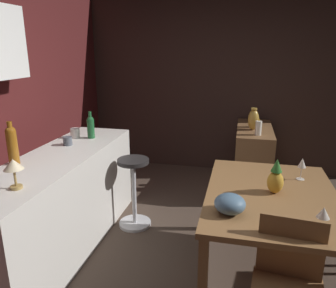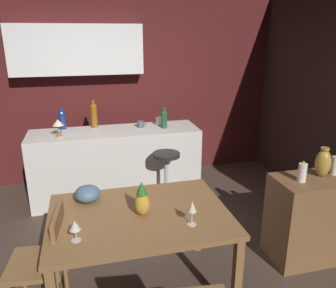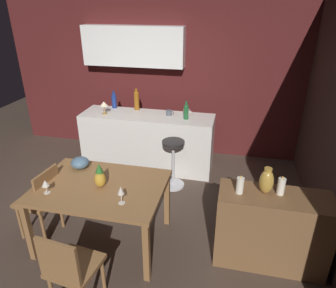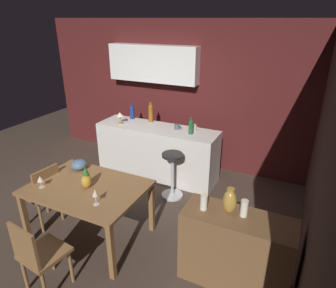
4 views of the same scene
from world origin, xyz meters
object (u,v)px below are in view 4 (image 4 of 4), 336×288
object	(u,v)px
bar_stool	(172,174)
pineapple_centerpiece	(86,179)
wine_bottle_amber	(151,112)
pillar_candle_tall	(204,202)
sideboard_cabinet	(235,250)
vase_brass	(230,201)
dining_table	(88,192)
cup_slate	(177,127)
pillar_candle_short	(244,208)
chair_near_window	(43,192)
fruit_bowl	(79,165)
wine_glass_left	(40,179)
cup_white	(193,128)
wine_bottle_cobalt	(132,111)
wine_bottle_green	(191,126)
chair_by_doorway	(38,254)
wine_glass_right	(95,193)
counter_lamp	(120,115)

from	to	relation	value
bar_stool	pineapple_centerpiece	xyz separation A→B (m)	(-0.51, -1.31, 0.46)
wine_bottle_amber	pillar_candle_tall	xyz separation A→B (m)	(1.69, -1.97, -0.17)
sideboard_cabinet	vase_brass	distance (m)	0.55
wine_bottle_amber	pineapple_centerpiece	bearing A→B (deg)	-82.82
pillar_candle_tall	dining_table	bearing A→B (deg)	-177.54
sideboard_cabinet	wine_bottle_amber	world-z (taller)	wine_bottle_amber
cup_slate	pillar_candle_short	size ratio (longest dim) A/B	0.61
chair_near_window	fruit_bowl	xyz separation A→B (m)	(0.33, 0.36, 0.32)
wine_bottle_amber	wine_glass_left	bearing A→B (deg)	-95.76
fruit_bowl	vase_brass	world-z (taller)	vase_brass
chair_near_window	bar_stool	world-z (taller)	chair_near_window
chair_near_window	pineapple_centerpiece	size ratio (longest dim) A/B	3.19
chair_near_window	pillar_candle_short	bearing A→B (deg)	4.17
pillar_candle_short	chair_near_window	bearing A→B (deg)	-175.83
pillar_candle_tall	vase_brass	bearing A→B (deg)	12.96
bar_stool	fruit_bowl	size ratio (longest dim) A/B	3.51
wine_bottle_amber	cup_white	world-z (taller)	wine_bottle_amber
bar_stool	cup_slate	bearing A→B (deg)	108.21
pillar_candle_short	bar_stool	bearing A→B (deg)	138.24
wine_glass_left	pillar_candle_tall	bearing A→B (deg)	9.30
dining_table	pineapple_centerpiece	distance (m)	0.20
pineapple_centerpiece	wine_bottle_cobalt	world-z (taller)	wine_bottle_cobalt
pineapple_centerpiece	pillar_candle_tall	size ratio (longest dim) A/B	1.41
pineapple_centerpiece	wine_bottle_amber	size ratio (longest dim) A/B	0.78
bar_stool	pillar_candle_short	bearing A→B (deg)	-41.76
wine_bottle_green	wine_bottle_amber	xyz separation A→B (m)	(-0.86, 0.26, 0.04)
fruit_bowl	cup_white	bearing A→B (deg)	59.19
fruit_bowl	pillar_candle_short	world-z (taller)	pillar_candle_short
wine_glass_left	wine_bottle_green	size ratio (longest dim) A/B	0.54
wine_glass_left	pillar_candle_tall	size ratio (longest dim) A/B	0.78
dining_table	wine_bottle_green	xyz separation A→B (m)	(0.62, 1.78, 0.37)
dining_table	sideboard_cabinet	size ratio (longest dim) A/B	1.25
wine_bottle_amber	chair_by_doorway	bearing A→B (deg)	-83.52
pillar_candle_short	vase_brass	bearing A→B (deg)	-175.78
sideboard_cabinet	fruit_bowl	world-z (taller)	fruit_bowl
wine_glass_right	wine_bottle_green	distance (m)	2.05
bar_stool	wine_glass_left	xyz separation A→B (m)	(-1.00, -1.55, 0.46)
wine_bottle_amber	bar_stool	bearing A→B (deg)	-44.00
bar_stool	pineapple_centerpiece	world-z (taller)	pineapple_centerpiece
bar_stool	dining_table	bearing A→B (deg)	-112.28
wine_bottle_amber	cup_white	xyz separation A→B (m)	(0.84, -0.09, -0.12)
wine_bottle_cobalt	cup_slate	world-z (taller)	wine_bottle_cobalt
fruit_bowl	cup_slate	xyz separation A→B (m)	(0.72, 1.58, 0.14)
sideboard_cabinet	vase_brass	size ratio (longest dim) A/B	4.01
dining_table	pillar_candle_tall	world-z (taller)	pillar_candle_tall
chair_near_window	bar_stool	xyz separation A→B (m)	(1.24, 1.35, -0.10)
pineapple_centerpiece	pillar_candle_tall	xyz separation A→B (m)	(1.43, 0.08, 0.05)
counter_lamp	pillar_candle_tall	xyz separation A→B (m)	(2.11, -1.64, -0.15)
chair_by_doorway	cup_white	world-z (taller)	cup_white
sideboard_cabinet	wine_bottle_amber	distance (m)	2.90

